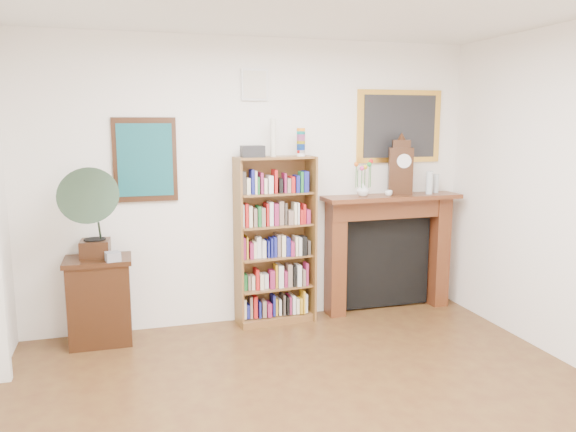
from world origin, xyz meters
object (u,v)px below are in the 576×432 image
object	(u,v)px
cd_stack	(113,257)
bottle_right	(436,183)
bottle_left	(429,183)
fireplace	(388,242)
mantel_clock	(401,169)
teacup	(389,193)
side_cabinet	(100,301)
flower_vase	(363,190)
gramophone	(92,208)
bookshelf	(275,231)

from	to	relation	value
cd_stack	bottle_right	bearing A→B (deg)	4.48
bottle_right	bottle_left	bearing A→B (deg)	-148.49
fireplace	mantel_clock	xyz separation A→B (m)	(0.09, -0.06, 0.78)
teacup	bottle_left	xyz separation A→B (m)	(0.48, 0.03, 0.09)
side_cabinet	flower_vase	xyz separation A→B (m)	(2.60, 0.06, 0.92)
mantel_clock	gramophone	bearing A→B (deg)	-155.64
gramophone	side_cabinet	bearing A→B (deg)	82.19
bookshelf	mantel_clock	size ratio (longest dim) A/B	3.38
gramophone	cd_stack	xyz separation A→B (m)	(0.15, -0.07, -0.43)
flower_vase	teacup	xyz separation A→B (m)	(0.26, -0.06, -0.04)
bottle_left	bottle_right	xyz separation A→B (m)	(0.12, 0.08, -0.02)
bookshelf	teacup	xyz separation A→B (m)	(1.19, -0.07, 0.35)
bookshelf	mantel_clock	bearing A→B (deg)	-5.92
fireplace	flower_vase	distance (m)	0.67
mantel_clock	teacup	distance (m)	0.30
side_cabinet	cd_stack	xyz separation A→B (m)	(0.14, -0.15, 0.44)
side_cabinet	gramophone	world-z (taller)	gramophone
bookshelf	cd_stack	world-z (taller)	bookshelf
flower_vase	bottle_left	world-z (taller)	bottle_left
side_cabinet	bottle_right	distance (m)	3.59
cd_stack	teacup	bearing A→B (deg)	3.28
mantel_clock	bottle_right	bearing A→B (deg)	27.67
flower_vase	teacup	distance (m)	0.27
fireplace	gramophone	bearing A→B (deg)	-177.10
bookshelf	bottle_right	distance (m)	1.84
gramophone	bottle_left	distance (m)	3.36
mantel_clock	bottle_left	size ratio (longest dim) A/B	2.36
bookshelf	side_cabinet	size ratio (longest dim) A/B	2.42
cd_stack	flower_vase	bearing A→B (deg)	4.93
cd_stack	bottle_left	size ratio (longest dim) A/B	0.50
mantel_clock	bottle_left	bearing A→B (deg)	16.55
cd_stack	teacup	xyz separation A→B (m)	(2.72, 0.16, 0.44)
bottle_left	bottle_right	distance (m)	0.15
bookshelf	teacup	world-z (taller)	bookshelf
fireplace	bottle_left	world-z (taller)	bottle_left
bookshelf	teacup	distance (m)	1.24
side_cabinet	bottle_left	size ratio (longest dim) A/B	3.31
cd_stack	teacup	world-z (taller)	teacup
fireplace	bottle_right	distance (m)	0.81
mantel_clock	bottle_left	distance (m)	0.36
side_cabinet	teacup	size ratio (longest dim) A/B	10.52
gramophone	bottle_right	world-z (taller)	gramophone
side_cabinet	gramophone	size ratio (longest dim) A/B	0.96
mantel_clock	flower_vase	bearing A→B (deg)	-158.08
bookshelf	fireplace	distance (m)	1.27
fireplace	bottle_right	size ratio (longest dim) A/B	7.42
side_cabinet	mantel_clock	size ratio (longest dim) A/B	1.40
teacup	bottle_right	world-z (taller)	bottle_right
gramophone	flower_vase	world-z (taller)	gramophone
flower_vase	bottle_right	distance (m)	0.87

